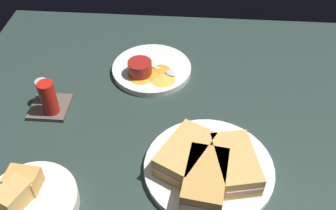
% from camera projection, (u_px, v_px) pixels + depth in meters
% --- Properties ---
extents(ground_plane, '(1.10, 1.10, 0.03)m').
position_uv_depth(ground_plane, '(170.00, 152.00, 0.84)').
color(ground_plane, '#283833').
extents(plate_sandwich_main, '(0.27, 0.27, 0.02)m').
position_uv_depth(plate_sandwich_main, '(209.00, 168.00, 0.78)').
color(plate_sandwich_main, silver).
rests_on(plate_sandwich_main, ground_plane).
extents(sandwich_half_near, '(0.15, 0.13, 0.05)m').
position_uv_depth(sandwich_half_near, '(185.00, 154.00, 0.76)').
color(sandwich_half_near, tan).
rests_on(sandwich_half_near, plate_sandwich_main).
extents(sandwich_half_far, '(0.14, 0.09, 0.05)m').
position_uv_depth(sandwich_half_far, '(205.00, 179.00, 0.72)').
color(sandwich_half_far, tan).
rests_on(sandwich_half_far, plate_sandwich_main).
extents(sandwich_half_extra, '(0.14, 0.10, 0.05)m').
position_uv_depth(sandwich_half_extra, '(235.00, 164.00, 0.75)').
color(sandwich_half_extra, tan).
rests_on(sandwich_half_extra, plate_sandwich_main).
extents(ramekin_dark_sauce, '(0.07, 0.07, 0.04)m').
position_uv_depth(ramekin_dark_sauce, '(239.00, 169.00, 0.74)').
color(ramekin_dark_sauce, '#0C144C').
rests_on(ramekin_dark_sauce, plate_sandwich_main).
extents(spoon_by_dark_ramekin, '(0.02, 0.10, 0.01)m').
position_uv_depth(spoon_by_dark_ramekin, '(210.00, 172.00, 0.76)').
color(spoon_by_dark_ramekin, silver).
rests_on(spoon_by_dark_ramekin, plate_sandwich_main).
extents(plate_chips_companion, '(0.21, 0.21, 0.02)m').
position_uv_depth(plate_chips_companion, '(152.00, 69.00, 1.02)').
color(plate_chips_companion, silver).
rests_on(plate_chips_companion, ground_plane).
extents(ramekin_light_gravy, '(0.06, 0.06, 0.04)m').
position_uv_depth(ramekin_light_gravy, '(140.00, 68.00, 0.97)').
color(ramekin_light_gravy, maroon).
rests_on(ramekin_light_gravy, plate_chips_companion).
extents(spoon_by_gravy_ramekin, '(0.06, 0.09, 0.01)m').
position_uv_depth(spoon_by_gravy_ramekin, '(166.00, 71.00, 0.99)').
color(spoon_by_gravy_ramekin, silver).
rests_on(spoon_by_gravy_ramekin, plate_chips_companion).
extents(plantain_chip_scatter, '(0.11, 0.15, 0.01)m').
position_uv_depth(plantain_chip_scatter, '(153.00, 75.00, 0.98)').
color(plantain_chip_scatter, gold).
rests_on(plantain_chip_scatter, plate_chips_companion).
extents(bread_basket_rear, '(0.17, 0.17, 0.07)m').
position_uv_depth(bread_basket_rear, '(29.00, 200.00, 0.71)').
color(bread_basket_rear, silver).
rests_on(bread_basket_rear, ground_plane).
extents(condiment_caddy, '(0.09, 0.09, 0.10)m').
position_uv_depth(condiment_caddy, '(48.00, 99.00, 0.89)').
color(condiment_caddy, brown).
rests_on(condiment_caddy, ground_plane).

